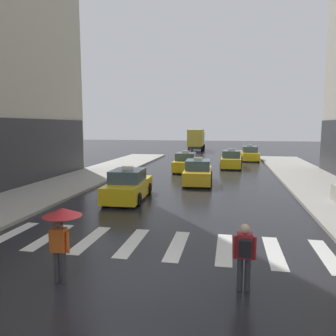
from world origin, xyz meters
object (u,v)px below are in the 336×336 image
taxi_fifth (249,154)px  pedestrian_with_backpack (244,252)px  taxi_fourth (231,160)px  box_truck (196,139)px  taxi_second (198,173)px  pedestrian_with_umbrella (61,225)px  taxi_third (186,163)px  taxi_lead (128,186)px

taxi_fifth → pedestrian_with_backpack: bearing=-93.4°
taxi_fourth → box_truck: bearing=104.9°
taxi_second → pedestrian_with_backpack: taxi_second is taller
taxi_fourth → box_truck: 20.98m
taxi_fourth → box_truck: size_ratio=0.60×
taxi_second → pedestrian_with_umbrella: pedestrian_with_umbrella is taller
box_truck → taxi_third: bearing=-86.4°
taxi_lead → box_truck: box_truck is taller
taxi_fifth → taxi_fourth: bearing=-106.5°
taxi_lead → taxi_third: same height
taxi_fourth → box_truck: (-5.37, 20.25, 1.13)m
taxi_second → box_truck: bearing=96.1°
pedestrian_with_umbrella → pedestrian_with_backpack: pedestrian_with_umbrella is taller
taxi_third → pedestrian_with_backpack: taxi_third is taller
pedestrian_with_umbrella → taxi_fifth: bearing=78.6°
taxi_third → box_truck: box_truck is taller
taxi_fourth → taxi_fifth: same height
taxi_fifth → box_truck: size_ratio=0.61×
taxi_fifth → pedestrian_with_umbrella: pedestrian_with_umbrella is taller
taxi_second → taxi_third: same height
taxi_lead → taxi_second: 6.50m
taxi_fourth → pedestrian_with_backpack: size_ratio=2.77×
taxi_third → pedestrian_with_backpack: 20.88m
taxi_fifth → pedestrian_with_backpack: (-1.79, -30.57, 0.25)m
taxi_third → taxi_fifth: same height
taxi_fourth → taxi_lead: bearing=-110.5°
taxi_lead → box_truck: bearing=89.8°
taxi_third → taxi_second: bearing=-74.4°
taxi_second → taxi_third: size_ratio=1.01×
taxi_fifth → box_truck: box_truck is taller
taxi_fourth → taxi_third: bearing=-140.9°
taxi_second → taxi_third: 6.07m
taxi_fifth → box_truck: (-7.43, 13.30, 1.13)m
taxi_second → taxi_fourth: same height
taxi_lead → taxi_second: size_ratio=1.00×
taxi_third → pedestrian_with_backpack: size_ratio=2.76×
taxi_third → box_truck: (-1.48, 23.42, 1.13)m
taxi_fifth → pedestrian_with_umbrella: bearing=-101.4°
box_truck → pedestrian_with_umbrella: size_ratio=3.90×
taxi_third → taxi_fifth: 11.74m
taxi_second → taxi_third: (-1.63, 5.85, 0.00)m
taxi_lead → taxi_fifth: bearing=70.8°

